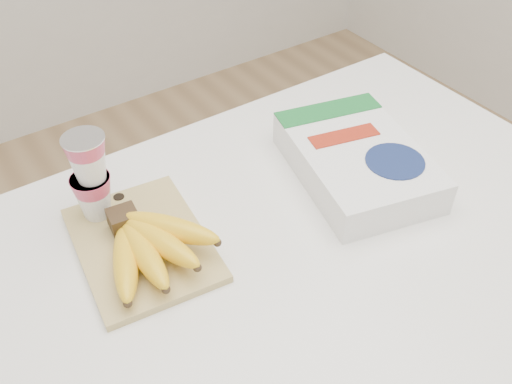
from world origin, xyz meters
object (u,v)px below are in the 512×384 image
cutting_board (142,244)px  bananas (149,244)px  yogurt_stack (90,175)px  cereal_box (357,161)px

cutting_board → bananas: bearing=-87.1°
yogurt_stack → cereal_box: (0.46, -0.16, -0.07)m
cereal_box → cutting_board: bearing=-174.0°
cutting_board → yogurt_stack: (-0.03, 0.10, 0.10)m
yogurt_stack → bananas: bearing=-78.6°
yogurt_stack → cereal_box: bearing=-19.5°
bananas → cereal_box: 0.43m
bananas → cutting_board: bearing=86.3°
cutting_board → cereal_box: (0.43, -0.06, 0.03)m
bananas → yogurt_stack: size_ratio=1.26×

